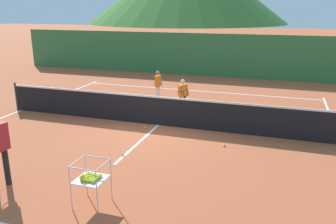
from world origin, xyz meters
The scene contains 12 objects.
ground_plane centered at (0.00, 0.00, 0.00)m, with size 120.00×120.00×0.00m, color #B25633.
line_baseline_far centered at (0.00, 5.17, 0.00)m, with size 10.95×0.08×0.01m, color white.
line_sideline_west centered at (-5.47, 0.00, 0.00)m, with size 0.08×11.21×0.01m, color white.
line_service_center centered at (0.00, 0.00, 0.00)m, with size 0.08×6.38×0.01m, color white.
tennis_net centered at (0.00, 0.00, 0.50)m, with size 11.37×0.08×1.05m.
student_0 centered at (-1.08, 2.93, 0.75)m, with size 0.22×0.50×1.24m.
student_1 centered at (0.33, 1.74, 0.73)m, with size 0.41×0.67×1.21m.
ball_cart centered at (0.42, -4.96, 0.58)m, with size 0.58×0.58×0.90m.
tennis_ball_1 centered at (-0.27, -0.46, 0.03)m, with size 0.07×0.07×0.07m, color yellow.
tennis_ball_3 centered at (-0.03, -2.62, 0.03)m, with size 0.07×0.07×0.07m, color yellow.
tennis_ball_5 centered at (2.37, -1.16, 0.03)m, with size 0.07×0.07×0.07m, color yellow.
windscreen_fence centered at (0.00, 8.97, 1.18)m, with size 24.09×0.08×2.35m, color #33753D.
Camera 1 is at (3.74, -10.21, 3.71)m, focal length 37.35 mm.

